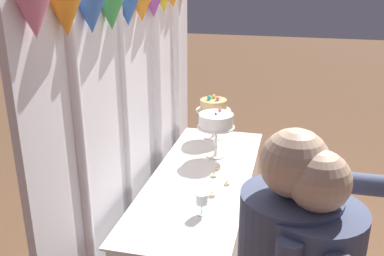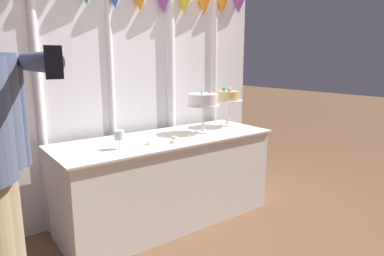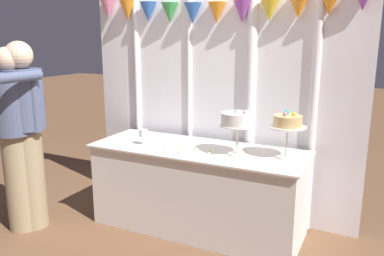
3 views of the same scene
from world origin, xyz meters
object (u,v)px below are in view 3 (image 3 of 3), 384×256
at_px(tealight_far_left, 165,147).
at_px(tealight_far_right, 210,152).
at_px(tealight_near_left, 180,152).
at_px(guest_man_pink_jacket, 15,134).
at_px(cake_display_nearright, 288,124).
at_px(tealight_near_right, 196,150).
at_px(cake_table, 197,189).
at_px(guest_girl_blue_dress, 25,129).
at_px(cake_display_nearleft, 237,121).
at_px(wine_glass, 143,134).

bearing_deg(tealight_far_left, tealight_far_right, 5.60).
height_order(tealight_near_left, guest_man_pink_jacket, guest_man_pink_jacket).
distance_m(tealight_far_left, tealight_near_left, 0.20).
bearing_deg(tealight_far_right, cake_display_nearright, 14.10).
bearing_deg(tealight_near_right, tealight_near_left, -131.79).
xyz_separation_m(cake_table, tealight_far_left, (-0.26, -0.13, 0.40)).
height_order(cake_table, tealight_far_left, tealight_far_left).
height_order(tealight_near_left, guest_girl_blue_dress, guest_girl_blue_dress).
bearing_deg(cake_display_nearleft, cake_table, 175.12).
bearing_deg(tealight_far_right, cake_table, 150.38).
bearing_deg(cake_display_nearleft, guest_man_pink_jacket, -159.82).
bearing_deg(tealight_near_left, tealight_far_right, 25.53).
height_order(cake_display_nearleft, guest_girl_blue_dress, guest_girl_blue_dress).
distance_m(cake_table, tealight_far_left, 0.49).
height_order(tealight_far_left, tealight_far_right, tealight_far_left).
height_order(cake_table, tealight_near_right, tealight_near_right).
xyz_separation_m(tealight_far_right, guest_girl_blue_dress, (-1.56, -0.54, 0.16)).
bearing_deg(tealight_near_right, cake_table, 107.04).
distance_m(tealight_far_right, guest_man_pink_jacket, 1.73).
xyz_separation_m(cake_display_nearright, guest_man_pink_jacket, (-2.22, -0.77, -0.15)).
bearing_deg(cake_display_nearright, tealight_near_right, -168.52).
xyz_separation_m(cake_table, tealight_near_left, (-0.08, -0.20, 0.40)).
distance_m(cake_table, cake_display_nearleft, 0.77).
relative_size(cake_table, tealight_near_right, 39.83).
xyz_separation_m(cake_display_nearleft, guest_man_pink_jacket, (-1.83, -0.67, -0.16)).
bearing_deg(tealight_far_left, cake_display_nearleft, 8.79).
height_order(cake_display_nearleft, tealight_far_left, cake_display_nearleft).
height_order(tealight_near_right, guest_girl_blue_dress, guest_girl_blue_dress).
relative_size(tealight_near_left, guest_man_pink_jacket, 0.02).
xyz_separation_m(wine_glass, guest_man_pink_jacket, (-0.96, -0.59, 0.03)).
bearing_deg(tealight_far_right, tealight_far_left, -174.40).
height_order(cake_display_nearright, wine_glass, cake_display_nearright).
height_order(cake_table, cake_display_nearleft, cake_display_nearleft).
bearing_deg(guest_man_pink_jacket, guest_girl_blue_dress, 55.85).
bearing_deg(tealight_far_right, guest_man_pink_jacket, -159.10).
relative_size(cake_table, guest_girl_blue_dress, 1.13).
distance_m(wine_glass, tealight_far_right, 0.66).
distance_m(cake_display_nearleft, wine_glass, 0.90).
bearing_deg(tealight_near_right, guest_girl_blue_dress, -159.22).
bearing_deg(cake_table, cake_display_nearleft, -4.88).
bearing_deg(guest_girl_blue_dress, cake_table, 24.17).
distance_m(cake_table, guest_girl_blue_dress, 1.63).
xyz_separation_m(wine_glass, guest_girl_blue_dress, (-0.91, -0.52, 0.06)).
height_order(tealight_far_right, guest_man_pink_jacket, guest_man_pink_jacket).
bearing_deg(guest_girl_blue_dress, tealight_near_left, 17.88).
height_order(cake_table, cake_display_nearright, cake_display_nearright).
relative_size(tealight_far_right, guest_girl_blue_dress, 0.03).
bearing_deg(cake_display_nearright, guest_girl_blue_dress, -162.30).
bearing_deg(guest_man_pink_jacket, cake_table, 25.88).
relative_size(cake_display_nearleft, tealight_near_left, 9.54).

